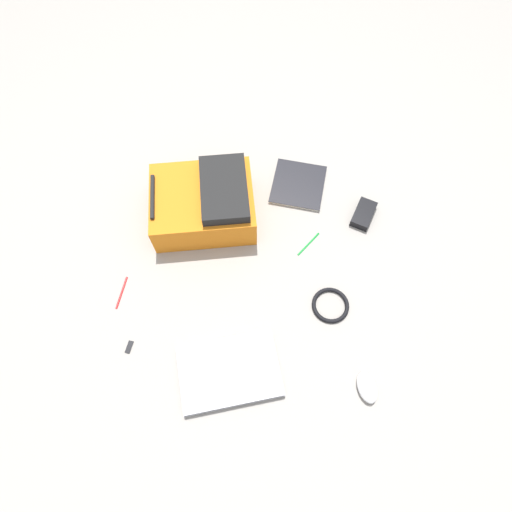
# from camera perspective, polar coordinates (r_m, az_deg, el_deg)

# --- Properties ---
(ground_plane) EXTENTS (3.70, 3.70, 0.00)m
(ground_plane) POSITION_cam_1_polar(r_m,az_deg,el_deg) (1.67, -0.59, -1.77)
(ground_plane) COLOR gray
(backpack) EXTENTS (0.46, 0.40, 0.19)m
(backpack) POSITION_cam_1_polar(r_m,az_deg,el_deg) (1.72, -6.87, 7.14)
(backpack) COLOR orange
(backpack) RESTS_ON ground_plane
(laptop) EXTENTS (0.40, 0.33, 0.03)m
(laptop) POSITION_cam_1_polar(r_m,az_deg,el_deg) (1.54, -3.63, -15.27)
(laptop) COLOR #929296
(laptop) RESTS_ON ground_plane
(book_manual) EXTENTS (0.24, 0.25, 0.02)m
(book_manual) POSITION_cam_1_polar(r_m,az_deg,el_deg) (1.86, 5.71, 9.55)
(book_manual) COLOR silver
(book_manual) RESTS_ON ground_plane
(computer_mouse) EXTENTS (0.09, 0.12, 0.04)m
(computer_mouse) POSITION_cam_1_polar(r_m,az_deg,el_deg) (1.57, 14.74, -16.76)
(computer_mouse) COLOR silver
(computer_mouse) RESTS_ON ground_plane
(cable_coil) EXTENTS (0.14, 0.14, 0.02)m
(cable_coil) POSITION_cam_1_polar(r_m,az_deg,el_deg) (1.63, 10.01, -6.55)
(cable_coil) COLOR black
(cable_coil) RESTS_ON ground_plane
(power_brick) EXTENTS (0.11, 0.15, 0.04)m
(power_brick) POSITION_cam_1_polar(r_m,az_deg,el_deg) (1.82, 14.30, 5.51)
(power_brick) COLOR black
(power_brick) RESTS_ON ground_plane
(pen_black) EXTENTS (0.02, 0.13, 0.01)m
(pen_black) POSITION_cam_1_polar(r_m,az_deg,el_deg) (1.70, -17.69, -4.70)
(pen_black) COLOR red
(pen_black) RESTS_ON ground_plane
(pen_blue) EXTENTS (0.09, 0.11, 0.01)m
(pen_blue) POSITION_cam_1_polar(r_m,az_deg,el_deg) (1.72, 7.10, 1.65)
(pen_blue) COLOR #198C33
(pen_blue) RESTS_ON ground_plane
(usb_stick) EXTENTS (0.02, 0.05, 0.01)m
(usb_stick) POSITION_cam_1_polar(r_m,az_deg,el_deg) (1.63, -16.74, -11.66)
(usb_stick) COLOR black
(usb_stick) RESTS_ON ground_plane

